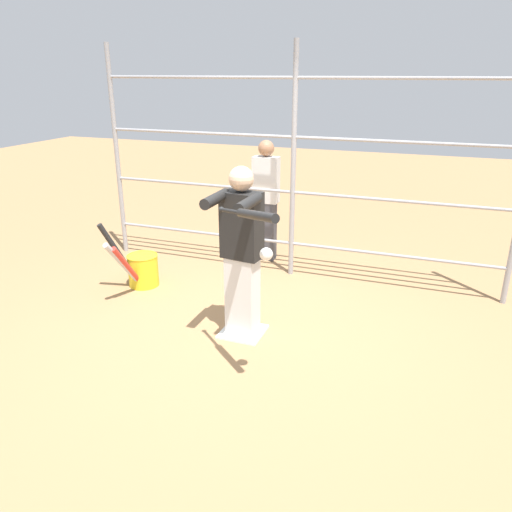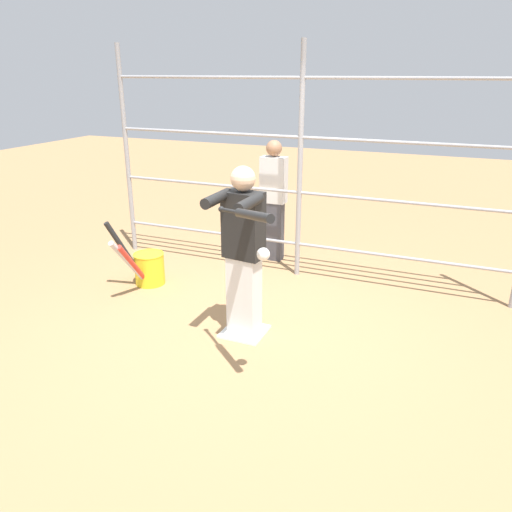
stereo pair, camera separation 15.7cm
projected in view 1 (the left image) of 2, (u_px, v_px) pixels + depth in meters
name	position (u px, v px, depth m)	size (l,w,h in m)	color
ground_plane	(243.00, 333.00, 4.80)	(24.00, 24.00, 0.00)	#9E754C
home_plate	(243.00, 332.00, 4.80)	(0.40, 0.40, 0.02)	white
fence_backstop	(293.00, 165.00, 5.74)	(4.87, 0.06, 2.70)	#939399
batter	(241.00, 248.00, 4.49)	(0.41, 0.57, 1.61)	silver
baseball_bat_swinging	(252.00, 215.00, 3.51)	(0.69, 0.61, 0.19)	black
softball_in_flight	(266.00, 254.00, 3.57)	(0.10, 0.10, 0.10)	white
bat_bucket	(140.00, 269.00, 5.76)	(0.51, 0.84, 0.82)	yellow
bystander_behind_fence	(266.00, 199.00, 6.42)	(0.32, 0.20, 1.57)	#3F3F47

